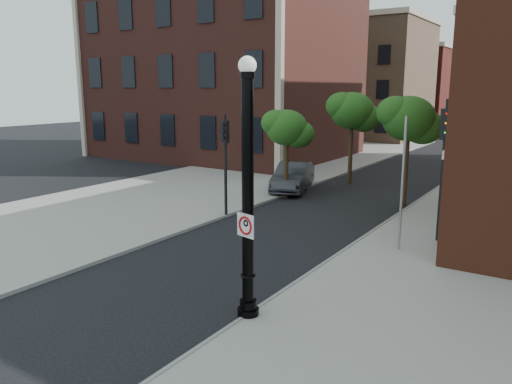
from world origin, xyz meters
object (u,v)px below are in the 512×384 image
Objects in this scene: no_parking_sign at (246,225)px; traffic_signal_right at (445,148)px; parked_car at (293,177)px; traffic_signal_left at (225,149)px; lamppost at (248,205)px.

no_parking_sign is 9.05m from traffic_signal_right.
no_parking_sign is at bearing -82.28° from parked_car.
traffic_signal_right is at bearing -48.34° from parked_car.
no_parking_sign is 15.53m from parked_car.
traffic_signal_left reaches higher than no_parking_sign.
traffic_signal_right is (2.30, 8.69, 1.03)m from no_parking_sign.
parked_car is at bearing 128.93° from no_parking_sign.
lamppost is 1.21× the size of traffic_signal_right.
lamppost reaches higher than parked_car.
traffic_signal_right is (8.79, -5.33, 2.66)m from parked_car.
lamppost is 1.34× the size of parked_car.
traffic_signal_left is (0.31, -6.46, 2.19)m from parked_car.
traffic_signal_right reaches higher than no_parking_sign.
no_parking_sign is (0.04, -0.15, -0.45)m from lamppost.
traffic_signal_right reaches higher than parked_car.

